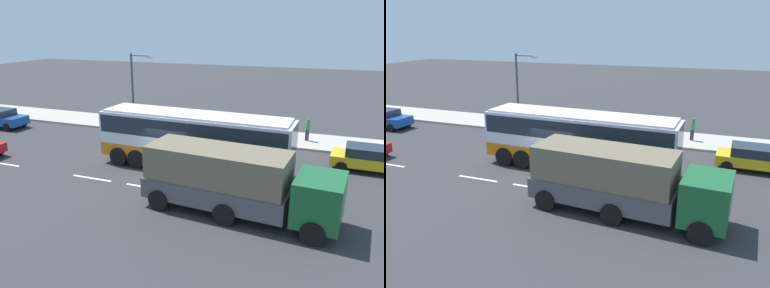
{
  "view_description": "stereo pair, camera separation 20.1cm",
  "coord_description": "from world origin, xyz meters",
  "views": [
    {
      "loc": [
        8.56,
        -18.01,
        7.93
      ],
      "look_at": [
        1.2,
        1.08,
        1.58
      ],
      "focal_mm": 35.84,
      "sensor_mm": 36.0,
      "label": 1
    },
    {
      "loc": [
        8.37,
        -18.08,
        7.93
      ],
      "look_at": [
        1.2,
        1.08,
        1.58
      ],
      "focal_mm": 35.84,
      "sensor_mm": 36.0,
      "label": 2
    }
  ],
  "objects": [
    {
      "name": "ground_plane",
      "position": [
        0.0,
        0.0,
        0.0
      ],
      "size": [
        120.0,
        120.0,
        0.0
      ],
      "primitive_type": "plane",
      "color": "#333335"
    },
    {
      "name": "sidewalk_curb",
      "position": [
        0.0,
        9.15,
        0.07
      ],
      "size": [
        80.0,
        4.0,
        0.15
      ],
      "primitive_type": "cube",
      "color": "#A8A399",
      "rests_on": "ground_plane"
    },
    {
      "name": "lane_centreline",
      "position": [
        -0.94,
        -1.98,
        0.0
      ],
      "size": [
        33.02,
        0.16,
        0.01
      ],
      "color": "white",
      "rests_on": "ground_plane"
    },
    {
      "name": "coach_bus",
      "position": [
        1.22,
        1.33,
        2.03
      ],
      "size": [
        11.11,
        2.98,
        3.27
      ],
      "rotation": [
        0.0,
        0.0,
        -0.04
      ],
      "color": "orange",
      "rests_on": "ground_plane"
    },
    {
      "name": "cargo_truck",
      "position": [
        4.78,
        -3.09,
        1.57
      ],
      "size": [
        8.63,
        3.26,
        2.87
      ],
      "rotation": [
        0.0,
        0.0,
        -0.08
      ],
      "color": "#19592D",
      "rests_on": "ground_plane"
    },
    {
      "name": "car_yellow_taxi",
      "position": [
        10.73,
        4.64,
        0.76
      ],
      "size": [
        4.64,
        2.11,
        1.42
      ],
      "rotation": [
        0.0,
        0.0,
        -0.04
      ],
      "color": "gold",
      "rests_on": "ground_plane"
    },
    {
      "name": "car_blue_saloon",
      "position": [
        -16.76,
        4.6,
        0.79
      ],
      "size": [
        4.12,
        1.93,
        1.49
      ],
      "rotation": [
        0.0,
        0.0,
        -0.0
      ],
      "color": "#194799",
      "rests_on": "ground_plane"
    },
    {
      "name": "pedestrian_near_curb",
      "position": [
        6.81,
        9.04,
        1.06
      ],
      "size": [
        0.32,
        0.32,
        1.6
      ],
      "rotation": [
        0.0,
        0.0,
        4.07
      ],
      "color": "#38334C",
      "rests_on": "sidewalk_curb"
    },
    {
      "name": "pedestrian_at_crossing",
      "position": [
        -2.26,
        8.04,
        1.09
      ],
      "size": [
        0.32,
        0.32,
        1.64
      ],
      "rotation": [
        0.0,
        0.0,
        5.8
      ],
      "color": "black",
      "rests_on": "sidewalk_curb"
    },
    {
      "name": "street_lamp",
      "position": [
        -6.1,
        7.85,
        3.54
      ],
      "size": [
        1.85,
        0.24,
        5.78
      ],
      "color": "#47474C",
      "rests_on": "sidewalk_curb"
    }
  ]
}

